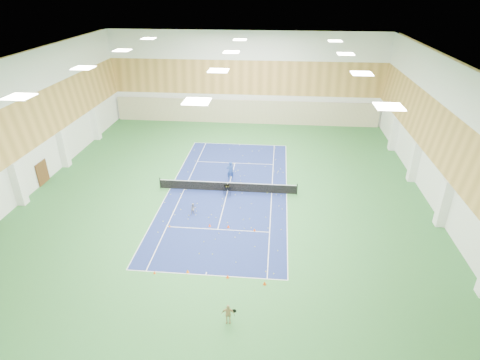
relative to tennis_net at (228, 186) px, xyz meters
name	(u,v)px	position (x,y,z in m)	size (l,w,h in m)	color
ground	(228,191)	(0.00, 0.00, -0.55)	(40.00, 40.00, 0.00)	#2E6D32
room_shell	(227,130)	(0.00, 0.00, 5.45)	(36.00, 40.00, 12.00)	white
wood_cladding	(226,108)	(0.00, 0.00, 7.45)	(36.00, 40.00, 8.00)	tan
ceiling_light_grid	(226,60)	(0.00, 0.00, 11.37)	(21.40, 25.40, 0.06)	white
court_surface	(228,191)	(0.00, 0.00, -0.55)	(10.97, 23.77, 0.01)	navy
tennis_balls_scatter	(228,191)	(0.00, 0.00, -0.50)	(10.57, 22.77, 0.07)	#CAD724
tennis_net	(228,186)	(0.00, 0.00, 0.00)	(12.80, 0.10, 1.10)	black
back_curtain	(245,112)	(0.00, 19.75, 1.05)	(35.40, 0.16, 3.20)	#C6B793
door_left_b	(42,173)	(-17.92, 0.00, 0.55)	(0.08, 1.80, 2.20)	#593319
coach	(230,171)	(-0.03, 2.46, 0.41)	(0.70, 0.46, 1.92)	#203F95
child_court	(193,209)	(-2.36, -4.25, -0.05)	(0.49, 0.38, 1.00)	gray
child_apron	(228,314)	(2.00, -15.81, 0.10)	(0.76, 0.32, 1.29)	tan
ball_cart	(227,190)	(0.04, -0.78, -0.05)	(0.58, 0.58, 1.01)	black
cone_svc_a	(169,226)	(-3.90, -6.40, -0.45)	(0.18, 0.18, 0.20)	#D6630B
cone_svc_b	(210,225)	(-0.70, -6.02, -0.43)	(0.22, 0.22, 0.24)	#FF420D
cone_svc_c	(228,226)	(0.81, -6.04, -0.42)	(0.23, 0.23, 0.25)	#FF430D
cone_svc_d	(255,230)	(2.92, -6.33, -0.43)	(0.21, 0.21, 0.23)	#FA570D
cone_base_a	(154,272)	(-3.47, -12.04, -0.45)	(0.19, 0.19, 0.20)	#FF5C0D
cone_base_b	(188,271)	(-1.26, -11.73, -0.43)	(0.22, 0.22, 0.24)	orange
cone_base_c	(228,276)	(1.49, -12.00, -0.43)	(0.22, 0.22, 0.24)	#FF490D
cone_base_d	(265,283)	(3.97, -12.42, -0.42)	(0.23, 0.23, 0.25)	#D8480B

